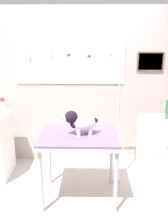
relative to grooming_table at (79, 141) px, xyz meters
The scene contains 8 objects.
ground 0.80m from the grooming_table, 114.30° to the right, with size 4.40×4.00×0.04m, color #B8ABA3.
rear_wall_panel 1.11m from the grooming_table, 96.31° to the left, with size 4.00×0.09×2.30m.
grooming_table is the anchor object (origin of this frame).
grooming_arm 0.60m from the grooming_table, 38.24° to the left, with size 0.30×0.11×1.59m.
dog 0.24m from the grooming_table, 52.05° to the right, with size 0.39×0.24×0.29m.
cabinet_right 1.18m from the grooming_table, 15.29° to the left, with size 0.68×0.54×0.90m.
detangler_spray 1.22m from the grooming_table, 151.41° to the left, with size 0.06×0.06×0.22m.
soda_bottle 1.17m from the grooming_table, 16.69° to the left, with size 0.08×0.08×0.28m.
Camera 1 is at (0.23, -2.45, 1.88)m, focal length 40.92 mm.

